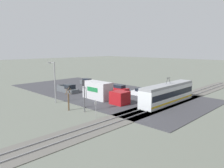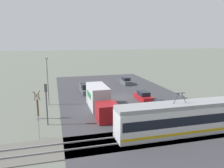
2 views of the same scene
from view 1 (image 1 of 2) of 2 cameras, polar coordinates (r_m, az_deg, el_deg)
name	(u,v)px [view 1 (image 1 of 2)]	position (r m, az deg, el deg)	size (l,w,h in m)	color
ground_plane	(102,92)	(49.62, -2.72, -2.10)	(320.00, 320.00, 0.00)	#60665B
road_surface	(102,92)	(49.61, -2.72, -2.05)	(21.87, 47.22, 0.08)	#38383D
rail_bed	(163,104)	(39.67, 13.25, -5.20)	(66.70, 4.40, 0.22)	#5B5954
light_rail_tram	(168,94)	(40.42, 14.34, -2.48)	(14.07, 2.66, 4.60)	silver
box_truck	(102,92)	(41.49, -2.51, -2.08)	(2.60, 10.34, 3.35)	maroon
pickup_truck	(68,89)	(49.96, -11.44, -1.31)	(2.02, 5.82, 1.81)	#4C5156
sedan_car_0	(119,89)	(49.45, 1.96, -1.28)	(1.80, 4.45, 1.57)	maroon
sedan_car_1	(87,82)	(59.97, -6.52, 0.56)	(1.71, 4.31, 1.58)	#4C5156
sedan_car_2	(142,93)	(45.79, 7.72, -2.25)	(1.71, 4.48, 1.50)	silver
traffic_light_pole	(84,91)	(33.89, -7.34, -1.90)	(0.28, 0.47, 5.04)	#47474C
street_tree	(68,100)	(35.44, -11.30, -4.10)	(0.91, 0.76, 3.77)	brown
street_lamp_near_crossing	(54,79)	(40.78, -14.87, 1.24)	(0.36, 1.95, 7.40)	gray
no_parking_sign	(96,108)	(31.11, -4.27, -6.31)	(0.32, 0.08, 2.42)	gray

